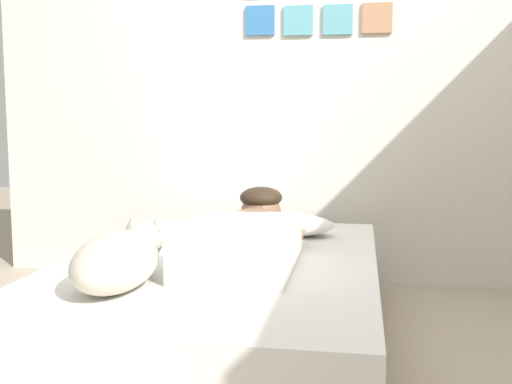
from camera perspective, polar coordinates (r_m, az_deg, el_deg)
name	(u,v)px	position (r m, az deg, el deg)	size (l,w,h in m)	color
ground_plane	(285,382)	(2.40, 2.73, -17.22)	(12.03, 12.03, 0.00)	tan
back_wall	(318,73)	(3.74, 5.77, 10.92)	(4.02, 0.12, 2.50)	silver
bed	(221,304)	(2.66, -3.29, -10.38)	(1.34, 2.02, 0.39)	gray
pillow	(283,224)	(3.12, 2.51, -3.04)	(0.52, 0.32, 0.11)	white
person_lying	(247,235)	(2.55, -0.85, -4.06)	(0.43, 0.92, 0.27)	white
dog	(120,259)	(2.19, -12.51, -6.07)	(0.26, 0.57, 0.21)	beige
coffee_cup	(267,235)	(2.91, 1.02, -4.06)	(0.13, 0.09, 0.07)	white
cell_phone	(125,279)	(2.31, -12.07, -7.92)	(0.07, 0.14, 0.01)	black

